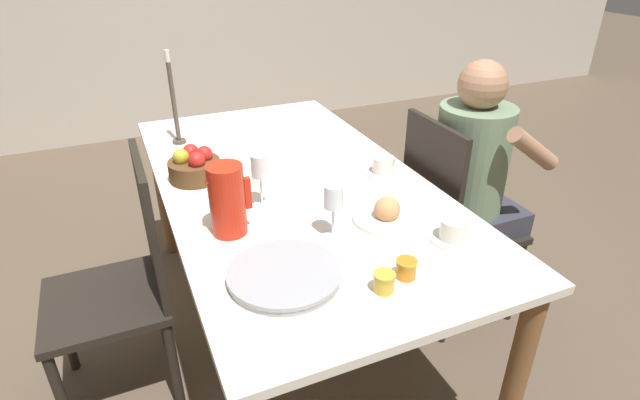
{
  "coord_description": "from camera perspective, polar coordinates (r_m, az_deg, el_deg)",
  "views": [
    {
      "loc": [
        -0.59,
        -1.64,
        1.6
      ],
      "look_at": [
        0.0,
        -0.28,
        0.8
      ],
      "focal_mm": 28.0,
      "sensor_mm": 36.0,
      "label": 1
    }
  ],
  "objects": [
    {
      "name": "ground_plane",
      "position": [
        2.36,
        -2.74,
        -14.19
      ],
      "size": [
        20.0,
        20.0,
        0.0
      ],
      "primitive_type": "plane",
      "color": "brown"
    },
    {
      "name": "dining_table",
      "position": [
        1.98,
        -3.16,
        -0.14
      ],
      "size": [
        0.97,
        1.84,
        0.75
      ],
      "color": "silver",
      "rests_on": "ground_plane"
    },
    {
      "name": "chair_person_side",
      "position": [
        2.23,
        14.57,
        -2.08
      ],
      "size": [
        0.42,
        0.42,
        0.95
      ],
      "rotation": [
        0.0,
        0.0,
        -1.57
      ],
      "color": "black",
      "rests_on": "ground_plane"
    },
    {
      "name": "chair_opposite",
      "position": [
        1.93,
        -21.49,
        -8.57
      ],
      "size": [
        0.42,
        0.42,
        0.95
      ],
      "rotation": [
        0.0,
        0.0,
        1.57
      ],
      "color": "black",
      "rests_on": "ground_plane"
    },
    {
      "name": "person_seated",
      "position": [
        2.19,
        17.34,
        2.74
      ],
      "size": [
        0.39,
        0.41,
        1.18
      ],
      "rotation": [
        0.0,
        0.0,
        -1.57
      ],
      "color": "#33333D",
      "rests_on": "ground_plane"
    },
    {
      "name": "red_pitcher",
      "position": [
        1.57,
        -10.56,
        0.05
      ],
      "size": [
        0.14,
        0.11,
        0.23
      ],
      "color": "red",
      "rests_on": "dining_table"
    },
    {
      "name": "wine_glass_water",
      "position": [
        1.71,
        -6.87,
        3.61
      ],
      "size": [
        0.06,
        0.06,
        0.19
      ],
      "color": "white",
      "rests_on": "dining_table"
    },
    {
      "name": "wine_glass_juice",
      "position": [
        1.53,
        1.55,
        0.06
      ],
      "size": [
        0.06,
        0.06,
        0.18
      ],
      "color": "white",
      "rests_on": "dining_table"
    },
    {
      "name": "teacup_near_person",
      "position": [
        1.6,
        14.97,
        -3.5
      ],
      "size": [
        0.14,
        0.14,
        0.07
      ],
      "color": "silver",
      "rests_on": "dining_table"
    },
    {
      "name": "teacup_across",
      "position": [
        1.99,
        7.26,
        3.8
      ],
      "size": [
        0.14,
        0.14,
        0.07
      ],
      "color": "silver",
      "rests_on": "dining_table"
    },
    {
      "name": "serving_tray",
      "position": [
        1.4,
        -4.09,
        -8.52
      ],
      "size": [
        0.32,
        0.32,
        0.03
      ],
      "color": "#9E9EA3",
      "rests_on": "dining_table"
    },
    {
      "name": "bread_plate",
      "position": [
        1.67,
        7.65,
        -1.57
      ],
      "size": [
        0.23,
        0.23,
        0.09
      ],
      "color": "silver",
      "rests_on": "dining_table"
    },
    {
      "name": "jam_jar_amber",
      "position": [
        1.41,
        9.83,
        -7.64
      ],
      "size": [
        0.06,
        0.06,
        0.06
      ],
      "color": "#C67A1E",
      "rests_on": "dining_table"
    },
    {
      "name": "jam_jar_red",
      "position": [
        1.36,
        7.34,
        -9.19
      ],
      "size": [
        0.06,
        0.06,
        0.06
      ],
      "color": "gold",
      "rests_on": "dining_table"
    },
    {
      "name": "fruit_bowl",
      "position": [
        1.99,
        -14.16,
        3.75
      ],
      "size": [
        0.2,
        0.2,
        0.13
      ],
      "color": "brown",
      "rests_on": "dining_table"
    },
    {
      "name": "candlestick_tall",
      "position": [
        2.33,
        -16.31,
        10.19
      ],
      "size": [
        0.06,
        0.06,
        0.42
      ],
      "color": "#4C4238",
      "rests_on": "dining_table"
    }
  ]
}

